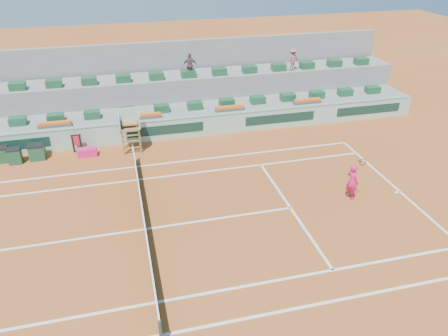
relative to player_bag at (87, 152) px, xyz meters
The scene contains 19 objects.
ground 7.74m from the player_bag, 71.96° to the right, with size 90.00×90.00×0.00m, color #974A1D.
seating_tier_lower 4.13m from the player_bag, 54.40° to the left, with size 36.00×4.00×1.20m, color gray.
seating_tier_upper 5.60m from the player_bag, 64.16° to the left, with size 36.00×2.40×2.60m, color gray.
stadium_back_wall 7.24m from the player_bag, 69.90° to the left, with size 36.00×0.40×4.40m, color gray.
player_bag is the anchor object (origin of this frame).
spectator_mid 8.42m from the player_bag, 33.49° to the left, with size 0.88×0.36×1.49m, color #684550.
spectator_right 14.22m from the player_bag, 17.31° to the left, with size 0.95×0.55×1.48m, color #A3515D.
court_lines 7.74m from the player_bag, 71.96° to the right, with size 23.89×11.09×0.01m.
tennis_net 7.74m from the player_bag, 71.96° to the right, with size 0.10×11.97×1.10m.
advertising_hoarding 2.71m from the player_bag, 25.29° to the left, with size 36.00×0.34×1.26m.
umpire_chair 2.74m from the player_bag, ahead, with size 1.10×0.90×2.40m.
seat_row_lower 3.62m from the player_bag, 45.59° to the left, with size 32.90×0.60×0.44m.
seat_row_upper 5.60m from the player_bag, 61.13° to the left, with size 32.90×0.60×0.44m.
flower_planters 2.18m from the player_bag, 61.44° to the left, with size 26.80×0.36×0.28m.
drink_cooler_a 2.57m from the player_bag, behind, with size 0.82×0.71×0.84m.
drink_cooler_b 3.62m from the player_bag, behind, with size 0.68×0.58×0.84m.
drink_cooler_c 4.33m from the player_bag, behind, with size 0.69×0.60×0.84m.
towel_rack 0.91m from the player_bag, 128.25° to the left, with size 0.55×0.09×1.03m.
tennis_player 13.81m from the player_bag, 31.64° to the right, with size 0.59×0.92×2.28m.
Camera 1 is at (-0.34, -14.80, 10.86)m, focal length 35.00 mm.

